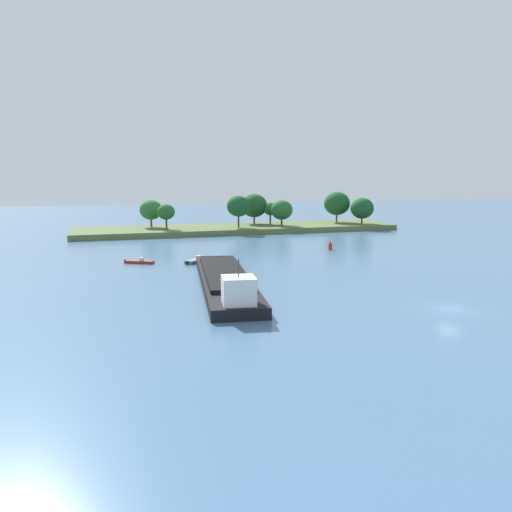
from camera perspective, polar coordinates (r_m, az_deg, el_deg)
ground_plane at (r=58.01m, az=21.07°, el=-5.64°), size 400.00×400.00×0.00m
treeline_island at (r=128.45m, az=-0.16°, el=4.16°), size 79.89×17.84×9.51m
fishing_skiff at (r=83.15m, az=-6.63°, el=-0.49°), size 4.76×4.48×1.03m
cargo_barge at (r=64.53m, az=-3.44°, el=-2.68°), size 10.33×33.27×5.85m
small_motorboat at (r=83.55m, az=-13.02°, el=-0.65°), size 4.74×3.14×0.96m
channel_buoy_red at (r=96.76m, az=8.38°, el=1.16°), size 0.70×0.70×1.90m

